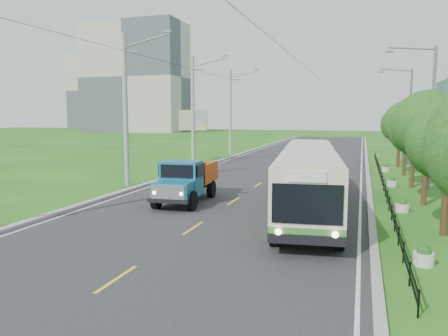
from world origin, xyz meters
The scene contains 27 objects.
ground centered at (0.00, 0.00, 0.00)m, with size 240.00×240.00×0.00m, color #215A15.
road centered at (0.00, 20.00, 0.01)m, with size 14.00×120.00×0.02m, color #28282B.
curb_left centered at (-7.20, 20.00, 0.07)m, with size 0.40×120.00×0.15m, color #9E9E99.
curb_right centered at (7.15, 20.00, 0.05)m, with size 0.30×120.00×0.10m, color #9E9E99.
edge_line_left centered at (-6.65, 20.00, 0.02)m, with size 0.12×120.00×0.00m, color silver.
edge_line_right centered at (6.65, 20.00, 0.02)m, with size 0.12×120.00×0.00m, color silver.
centre_dash centered at (0.00, 0.00, 0.02)m, with size 0.12×2.20×0.00m, color yellow.
railing_right centered at (8.00, 14.00, 0.30)m, with size 0.04×40.00×0.60m, color black.
pole_near centered at (-8.26, 9.00, 5.09)m, with size 3.51×0.32×10.00m.
pole_mid centered at (-8.26, 21.00, 5.09)m, with size 3.51×0.32×10.00m.
pole_far centered at (-8.26, 33.00, 5.09)m, with size 3.51×0.32×10.00m.
tree_third centered at (9.86, 8.14, 3.99)m, with size 3.60×3.62×6.00m.
tree_fourth centered at (9.86, 14.14, 3.59)m, with size 3.24×3.31×5.40m.
tree_fifth centered at (9.86, 20.14, 3.85)m, with size 3.48×3.52×5.80m.
tree_back centered at (9.86, 26.14, 3.65)m, with size 3.30×3.36×5.50m.
streetlight_mid centered at (10.64, 14.00, 4.90)m, with size 3.02×0.20×9.07m.
streetlight_far centered at (10.64, 28.00, 4.90)m, with size 3.02×0.20×9.07m.
planter_front centered at (8.60, -2.00, 0.29)m, with size 0.64×0.64×0.67m.
planter_near centered at (8.60, 6.00, 0.29)m, with size 0.64×0.64×0.67m.
planter_mid centered at (8.60, 14.00, 0.29)m, with size 0.64×0.64×0.67m.
planter_far centered at (8.60, 22.00, 0.29)m, with size 0.64×0.64×0.67m.
billboard_left centered at (-9.50, 24.00, 3.87)m, with size 3.00×0.20×5.20m.
billboard_right centered at (12.30, 20.00, 5.34)m, with size 0.24×6.00×7.30m.
apartment_near centered at (-55.00, 95.00, 15.00)m, with size 28.00×14.00×30.00m, color #B7B2A3.
apartment_far centered at (-80.00, 120.00, 13.00)m, with size 24.00×14.00×26.00m, color #B7B2A3.
bus centered at (4.14, 5.02, 1.81)m, with size 4.21×15.77×3.01m.
dump_truck centered at (-2.38, 5.00, 1.32)m, with size 2.49×5.67×2.33m.
Camera 1 is at (6.61, -16.60, 4.72)m, focal length 35.00 mm.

